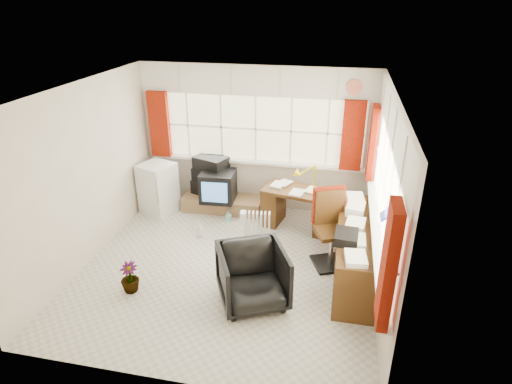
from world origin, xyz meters
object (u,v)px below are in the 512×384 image
(credenza, at_px, (355,250))
(mini_fridge, at_px, (158,188))
(crt_tv, at_px, (218,186))
(radiator, at_px, (257,233))
(desk, at_px, (299,207))
(desk_lamp, at_px, (315,173))
(task_chair, at_px, (330,224))
(office_chair, at_px, (253,276))
(tv_bench, at_px, (223,203))

(credenza, height_order, mini_fridge, mini_fridge)
(credenza, height_order, crt_tv, credenza)
(radiator, bearing_deg, mini_fridge, 156.95)
(radiator, xyz_separation_m, mini_fridge, (-1.93, 0.82, 0.20))
(desk, height_order, crt_tv, crt_tv)
(desk, relative_size, radiator, 2.11)
(desk_lamp, xyz_separation_m, credenza, (0.66, -1.14, -0.60))
(credenza, bearing_deg, desk_lamp, 120.03)
(desk, relative_size, mini_fridge, 1.41)
(desk, xyz_separation_m, credenza, (0.88, -1.17, 0.02))
(radiator, height_order, crt_tv, crt_tv)
(task_chair, height_order, credenza, task_chair)
(desk_lamp, relative_size, radiator, 0.78)
(desk, height_order, desk_lamp, desk_lamp)
(task_chair, distance_m, radiator, 1.13)
(office_chair, xyz_separation_m, tv_bench, (-1.05, 2.35, -0.25))
(desk, distance_m, crt_tv, 1.46)
(task_chair, height_order, tv_bench, task_chair)
(task_chair, height_order, radiator, task_chair)
(task_chair, relative_size, credenza, 0.56)
(tv_bench, relative_size, crt_tv, 2.34)
(office_chair, xyz_separation_m, crt_tv, (-1.09, 2.23, 0.14))
(desk, xyz_separation_m, radiator, (-0.54, -0.76, -0.13))
(office_chair, bearing_deg, tv_bench, 88.51)
(radiator, bearing_deg, credenza, -16.25)
(office_chair, height_order, mini_fridge, mini_fridge)
(desk_lamp, relative_size, mini_fridge, 0.52)
(desk_lamp, height_order, tv_bench, desk_lamp)
(desk, relative_size, desk_lamp, 2.70)
(radiator, bearing_deg, tv_bench, 127.65)
(desk, relative_size, task_chair, 1.12)
(radiator, relative_size, mini_fridge, 0.67)
(crt_tv, relative_size, mini_fridge, 0.67)
(task_chair, relative_size, office_chair, 1.37)
(office_chair, distance_m, mini_fridge, 2.96)
(radiator, relative_size, crt_tv, 1.00)
(desk_lamp, distance_m, office_chair, 2.14)
(task_chair, height_order, crt_tv, task_chair)
(desk_lamp, height_order, crt_tv, desk_lamp)
(desk_lamp, distance_m, task_chair, 0.99)
(office_chair, xyz_separation_m, radiator, (-0.20, 1.25, -0.13))
(office_chair, height_order, tv_bench, office_chair)
(desk_lamp, distance_m, crt_tv, 1.74)
(credenza, xyz_separation_m, tv_bench, (-2.28, 1.52, -0.27))
(desk, height_order, office_chair, office_chair)
(desk_lamp, bearing_deg, task_chair, -70.76)
(desk, height_order, credenza, credenza)
(crt_tv, bearing_deg, task_chair, -29.73)
(desk, bearing_deg, desk_lamp, -7.55)
(task_chair, distance_m, crt_tv, 2.25)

